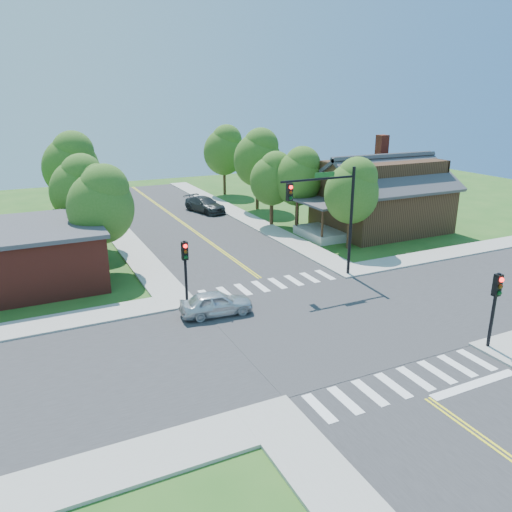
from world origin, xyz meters
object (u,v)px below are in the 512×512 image
house_ne (381,192)px  car_dgrey (205,205)px  signal_pole_se (496,297)px  signal_pole_nw (185,261)px  signal_mast_ne (330,206)px  car_silver (216,304)px

house_ne → car_dgrey: size_ratio=2.36×
signal_pole_se → signal_pole_nw: same height
signal_mast_ne → signal_pole_se: (1.69, -11.21, -2.19)m
house_ne → car_silver: house_ne is taller
signal_pole_se → car_dgrey: size_ratio=0.69×
house_ne → car_silver: 22.61m
signal_mast_ne → car_dgrey: size_ratio=1.30×
car_silver → signal_pole_nw: bearing=31.3°
signal_pole_nw → car_dgrey: 23.68m
signal_mast_ne → car_silver: (-8.52, -2.09, -4.18)m
car_silver → signal_mast_ne: bearing=-70.5°
signal_mast_ne → car_silver: signal_mast_ne is taller
car_dgrey → car_silver: bearing=-125.1°
house_ne → car_silver: size_ratio=3.20×
signal_pole_nw → signal_pole_se: bearing=-45.0°
signal_mast_ne → signal_pole_se: bearing=-81.4°
signal_pole_nw → house_ne: (20.71, 8.66, 0.67)m
signal_pole_se → car_dgrey: 33.10m
signal_pole_nw → car_dgrey: size_ratio=0.69×
signal_pole_nw → house_ne: 22.45m
signal_pole_se → house_ne: size_ratio=0.29×
house_ne → car_silver: (-19.72, -10.73, -2.66)m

